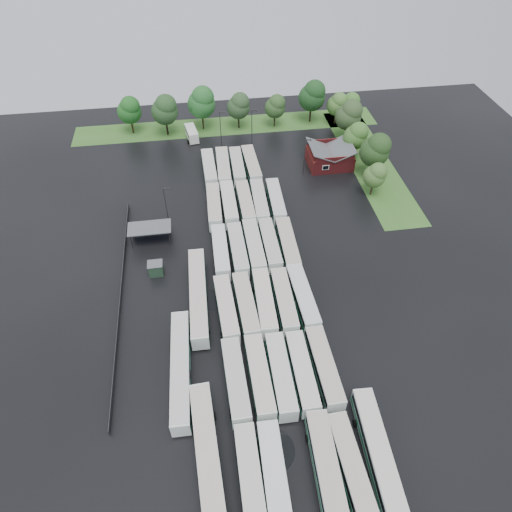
{
  "coord_description": "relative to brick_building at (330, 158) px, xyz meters",
  "views": [
    {
      "loc": [
        -6.52,
        -46.42,
        60.56
      ],
      "look_at": [
        2.0,
        12.0,
        2.5
      ],
      "focal_mm": 32.0,
      "sensor_mm": 36.0,
      "label": 1
    }
  ],
  "objects": [
    {
      "name": "bus_r2c2",
      "position": [
        -22.13,
        -41.39,
        0.14
      ],
      "size": [
        3.15,
        13.18,
        3.65
      ],
      "rotation": [
        0.0,
        0.0,
        -0.03
      ],
      "color": "silver",
      "rests_on": "ground"
    },
    {
      "name": "tree_north_0",
      "position": [
        -46.51,
        21.86,
        4.56
      ],
      "size": [
        6.03,
        6.03,
        9.99
      ],
      "color": "#322311",
      "rests_on": "ground"
    },
    {
      "name": "brick_building",
      "position": [
        0.0,
        0.0,
        0.0
      ],
      "size": [
        10.07,
        8.6,
        5.39
      ],
      "color": "maroon",
      "rests_on": "ground"
    },
    {
      "name": "lamp_post_ne",
      "position": [
        -6.84,
        -3.03,
        3.36
      ],
      "size": [
        1.39,
        0.27,
        9.01
      ],
      "color": "#2D2D30",
      "rests_on": "ground"
    },
    {
      "name": "tree_north_3",
      "position": [
        -18.96,
        20.47,
        4.4
      ],
      "size": [
        5.88,
        5.88,
        9.74
      ],
      "color": "black",
      "rests_on": "ground"
    },
    {
      "name": "ground",
      "position": [
        -24.0,
        -42.77,
        -1.87
      ],
      "size": [
        160.0,
        160.0,
        0.0
      ],
      "primitive_type": "plane",
      "color": "black",
      "rests_on": "ground"
    },
    {
      "name": "bus_r3c2",
      "position": [
        -21.95,
        -27.84,
        0.13
      ],
      "size": [
        2.9,
        13.09,
        3.64
      ],
      "rotation": [
        0.0,
        0.0,
        0.01
      ],
      "color": "silver",
      "rests_on": "ground"
    },
    {
      "name": "utility_hut",
      "position": [
        -40.2,
        -30.17,
        -0.55
      ],
      "size": [
        2.7,
        2.2,
        2.62
      ],
      "color": "#1E3824",
      "rests_on": "ground"
    },
    {
      "name": "bus_r3c3",
      "position": [
        -18.89,
        -27.69,
        0.06
      ],
      "size": [
        2.73,
        12.6,
        3.5
      ],
      "rotation": [
        0.0,
        0.0,
        0.0
      ],
      "color": "silver",
      "rests_on": "ground"
    },
    {
      "name": "bus_r2c3",
      "position": [
        -18.84,
        -41.53,
        0.1
      ],
      "size": [
        2.88,
        12.86,
        3.57
      ],
      "rotation": [
        0.0,
        0.0,
        -0.01
      ],
      "color": "silver",
      "rests_on": "ground"
    },
    {
      "name": "bus_r5c0",
      "position": [
        -28.36,
        -0.59,
        0.08
      ],
      "size": [
        2.92,
        12.77,
        3.54
      ],
      "rotation": [
        0.0,
        0.0,
        0.02
      ],
      "color": "silver",
      "rests_on": "ground"
    },
    {
      "name": "bus_r5c2",
      "position": [
        -21.94,
        -0.6,
        0.07
      ],
      "size": [
        2.9,
        12.71,
        3.53
      ],
      "rotation": [
        0.0,
        0.0,
        -0.02
      ],
      "color": "silver",
      "rests_on": "ground"
    },
    {
      "name": "tree_east_1",
      "position": [
        8.26,
        -6.14,
        5.18
      ],
      "size": [
        6.61,
        6.61,
        10.95
      ],
      "color": "#352111",
      "rests_on": "ground"
    },
    {
      "name": "west_fence",
      "position": [
        -46.2,
        -34.77,
        -1.27
      ],
      "size": [
        0.1,
        50.0,
        1.2
      ],
      "primitive_type": "cube",
      "color": "#2D2D30",
      "rests_on": "ground"
    },
    {
      "name": "bus_r1c3",
      "position": [
        -18.79,
        -55.12,
        0.09
      ],
      "size": [
        2.79,
        12.79,
        3.56
      ],
      "rotation": [
        0.0,
        0.0,
        -0.01
      ],
      "color": "silver",
      "rests_on": "ground"
    },
    {
      "name": "bus_r0c3",
      "position": [
        -18.73,
        -68.49,
        0.17
      ],
      "size": [
        3.4,
        13.4,
        3.7
      ],
      "rotation": [
        0.0,
        0.0,
        -0.04
      ],
      "color": "silver",
      "rests_on": "ground"
    },
    {
      "name": "bus_r4c2",
      "position": [
        -21.88,
        -14.49,
        0.08
      ],
      "size": [
        2.83,
        12.73,
        3.54
      ],
      "rotation": [
        0.0,
        0.0,
        0.01
      ],
      "color": "silver",
      "rests_on": "ground"
    },
    {
      "name": "bus_r4c1",
      "position": [
        -25.23,
        -14.22,
        0.1
      ],
      "size": [
        2.79,
        12.88,
        3.58
      ],
      "rotation": [
        0.0,
        0.0,
        -0.0
      ],
      "color": "silver",
      "rests_on": "ground"
    },
    {
      "name": "bus_r2c0",
      "position": [
        -28.53,
        -41.77,
        0.09
      ],
      "size": [
        3.23,
        12.87,
        3.55
      ],
      "rotation": [
        0.0,
        0.0,
        0.04
      ],
      "color": "silver",
      "rests_on": "ground"
    },
    {
      "name": "bus_r3c0",
      "position": [
        -28.25,
        -28.16,
        0.06
      ],
      "size": [
        2.81,
        12.62,
        3.51
      ],
      "rotation": [
        0.0,
        0.0,
        -0.01
      ],
      "color": "silver",
      "rests_on": "ground"
    },
    {
      "name": "bus_r1c4",
      "position": [
        -15.42,
        -54.85,
        0.13
      ],
      "size": [
        2.96,
        13.05,
        3.62
      ],
      "rotation": [
        0.0,
        0.0,
        0.02
      ],
      "color": "silver",
      "rests_on": "ground"
    },
    {
      "name": "bus_r4c4",
      "position": [
        -15.47,
        -14.59,
        0.06
      ],
      "size": [
        3.07,
        12.69,
        3.51
      ],
      "rotation": [
        0.0,
        0.0,
        -0.03
      ],
      "color": "silver",
      "rests_on": "ground"
    },
    {
      "name": "tree_east_4",
      "position": [
        6.79,
        19.02,
        3.72
      ],
      "size": [
        5.25,
        5.25,
        8.69
      ],
      "color": "#362318",
      "rests_on": "ground"
    },
    {
      "name": "artic_bus_east",
      "position": [
        -11.83,
        -69.41,
        0.14
      ],
      "size": [
        3.67,
        19.57,
        3.61
      ],
      "rotation": [
        0.0,
        0.0,
        -0.05
      ],
      "color": "silver",
      "rests_on": "ground"
    },
    {
      "name": "bus_r3c4",
      "position": [
        -15.62,
        -28.28,
        0.13
      ],
      "size": [
        3.04,
        13.1,
        3.63
      ],
      "rotation": [
        0.0,
        0.0,
        -0.02
      ],
      "color": "silver",
      "rests_on": "ground"
    },
    {
      "name": "minibus",
      "position": [
        -31.65,
        16.69,
        -0.29
      ],
      "size": [
        3.39,
        6.81,
        2.84
      ],
      "rotation": [
        0.0,
        0.0,
        0.16
      ],
      "color": "white",
      "rests_on": "ground"
    },
    {
      "name": "bus_r1c0",
      "position": [
        -28.48,
        -55.12,
        0.12
      ],
      "size": [
        3.07,
        13.05,
        3.61
      ],
      "rotation": [
        0.0,
        0.0,
        0.02
      ],
      "color": "silver",
      "rests_on": "ground"
    },
    {
      "name": "bus_r2c1",
      "position": [
        -25.27,
        -41.6,
        0.1
      ],
      "size": [
        3.19,
        12.91,
        3.57
      ],
      "rotation": [
        0.0,
        0.0,
        0.04
      ],
      "color": "silver",
      "rests_on": "ground"
    },
    {
      "name": "tree_north_5",
      "position": [
        0.47,
        21.14,
        5.51
      ],
      "size": [
        6.92,
        6.92,
        11.46
      ],
      "color": "black",
      "rests_on": "ground"
    },
    {
      "name": "tree_north_4",
      "position": [
        -9.47,
        19.96,
        3.82
      ],
      "size": [
        5.34,
        5.34,
        8.84
      ],
      "color": "#332419",
      "rests_on": "ground"
    },
    {
      "name": "grass_strip_north",
      "position": [
        -22.0,
        22.03,
        -1.86
      ],
      "size": [
        80.0,
        10.0,
        0.01
      ],
      "primitive_type": "cube",
      "color": "#366623",
      "rests_on": "ground"
    },
    {
      "name": "bus_r0c0",
      "position": [
        -28.24,
        -68.54,
        0.08
      ],
      "size": [
        2.73,
        12.71,
        3.54
      ],
      "rotation": [
        0.0,
        0.0,
        -0.0
      ],
      "color": "silver",
      "rests_on": "ground"
    },
    {
      "name": "bus_r1c1",
      "position": [
        -25.02,
        -54.95,
        0.12
      ],
      "size": [
        2.92,
        12.98,
        3.6
      ],
      "rotation": [
        0.0,
        0.0,
        0.01
      ],
      "color": "silver",
      "rests_on": "ground"
    },
    {
      "name": "puddle_0",
      "position": [
        -24.93,
        -64.86,
        -1.86
      ],
      "size": [
        6.34,
        6.34,
        0.01
      ],
      "primitive_type": "cylinder",
      "color": "black",
      "rests_on": "ground"
    },
    {
      "name": "bus_r1c2",
      "position": [
        -21.94,
        -55.15,
        0.13
      ],
      "size": [
        2.9,
        13.05,
        3.62
      ],
      "rotation": [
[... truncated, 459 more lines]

